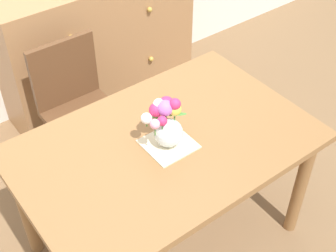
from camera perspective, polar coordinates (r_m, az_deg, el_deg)
The scene contains 6 objects.
ground_plane at distance 2.84m, azimuth -0.26°, elevation -13.21°, with size 12.00×12.00×0.00m, color brown.
dining_table at distance 2.32m, azimuth -0.31°, elevation -3.73°, with size 1.42×0.93×0.77m.
chair_far at distance 2.92m, azimuth -10.95°, elevation 2.75°, with size 0.42×0.42×0.90m.
dresser at distance 3.48m, azimuth -8.46°, elevation 9.70°, with size 1.40×0.47×1.00m.
placemat at distance 2.23m, azimuth 0.00°, elevation -2.22°, with size 0.22×0.22×0.01m, color beige.
flower_vase at distance 2.16m, azimuth -0.23°, elevation 0.53°, with size 0.20×0.17×0.25m.
Camera 1 is at (-0.98, -1.31, 2.32)m, focal length 50.49 mm.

